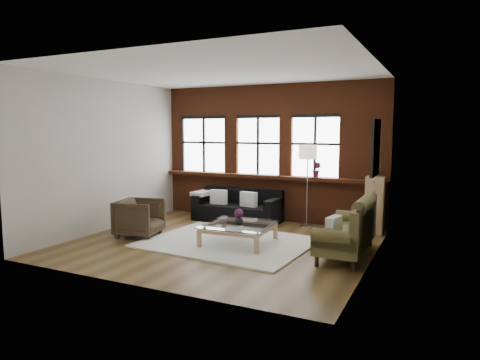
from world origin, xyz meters
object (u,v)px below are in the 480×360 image
at_px(armchair, 139,218).
at_px(vase, 239,220).
at_px(drawer_chest, 375,205).
at_px(vintage_settee, 346,227).
at_px(floor_lamp, 307,183).
at_px(dark_sofa, 237,206).
at_px(coffee_table, 239,234).

relative_size(armchair, vase, 5.12).
height_order(armchair, vase, armchair).
relative_size(vase, drawer_chest, 0.14).
bearing_deg(vase, armchair, -172.08).
height_order(vase, drawer_chest, drawer_chest).
distance_m(vintage_settee, floor_lamp, 2.27).
bearing_deg(vase, drawer_chest, 43.04).
distance_m(dark_sofa, armchair, 2.43).
bearing_deg(floor_lamp, vintage_settee, -55.65).
xyz_separation_m(coffee_table, vase, (0.00, -0.00, 0.28)).
distance_m(armchair, vase, 2.12).
bearing_deg(vase, dark_sofa, 117.00).
bearing_deg(dark_sofa, coffee_table, -63.00).
bearing_deg(vintage_settee, armchair, -173.61).
height_order(dark_sofa, vase, dark_sofa).
height_order(vase, floor_lamp, floor_lamp).
distance_m(armchair, coffee_table, 2.12).
relative_size(coffee_table, drawer_chest, 1.02).
relative_size(coffee_table, floor_lamp, 0.62).
height_order(vintage_settee, coffee_table, vintage_settee).
xyz_separation_m(vintage_settee, armchair, (-4.05, -0.45, -0.12)).
bearing_deg(armchair, drawer_chest, -73.66).
bearing_deg(vintage_settee, drawer_chest, 83.90).
bearing_deg(vase, coffee_table, 135.00).
xyz_separation_m(dark_sofa, floor_lamp, (1.65, 0.14, 0.61)).
bearing_deg(dark_sofa, drawer_chest, 2.96).
distance_m(armchair, drawer_chest, 4.84).
relative_size(vintage_settee, vase, 11.51).
relative_size(vase, floor_lamp, 0.08).
xyz_separation_m(armchair, vase, (2.09, 0.29, 0.10)).
relative_size(dark_sofa, floor_lamp, 1.04).
bearing_deg(floor_lamp, dark_sofa, -175.17).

